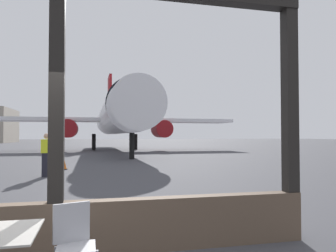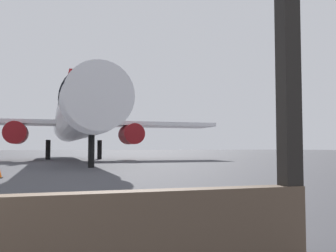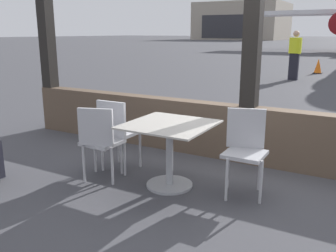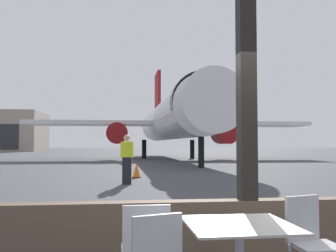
{
  "view_description": "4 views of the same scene",
  "coord_description": "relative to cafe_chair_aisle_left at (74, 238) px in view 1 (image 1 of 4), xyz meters",
  "views": [
    {
      "loc": [
        0.44,
        -4.66,
        1.65
      ],
      "look_at": [
        5.32,
        15.59,
        2.26
      ],
      "focal_mm": 34.92,
      "sensor_mm": 36.0,
      "label": 1
    },
    {
      "loc": [
        1.07,
        -3.56,
        1.17
      ],
      "look_at": [
        6.25,
        12.95,
        2.14
      ],
      "focal_mm": 40.35,
      "sensor_mm": 36.0,
      "label": 2
    },
    {
      "loc": [
        1.4,
        -4.6,
        1.69
      ],
      "look_at": [
        -0.55,
        -1.16,
        0.68
      ],
      "focal_mm": 39.29,
      "sensor_mm": 36.0,
      "label": 3
    },
    {
      "loc": [
        -1.52,
        -4.48,
        1.41
      ],
      "look_at": [
        0.79,
        13.75,
        2.27
      ],
      "focal_mm": 41.5,
      "sensor_mm": 36.0,
      "label": 4
    }
  ],
  "objects": [
    {
      "name": "ground_plane",
      "position": [
        -0.28,
        40.97,
        -0.54
      ],
      "size": [
        220.0,
        220.0,
        0.0
      ],
      "primitive_type": "plane",
      "color": "#424247"
    },
    {
      "name": "window_frame",
      "position": [
        -0.28,
        0.97,
        0.8
      ],
      "size": [
        7.38,
        0.24,
        3.94
      ],
      "color": "brown",
      "rests_on": "ground"
    },
    {
      "name": "cafe_chair_aisle_left",
      "position": [
        0.0,
        0.0,
        0.0
      ],
      "size": [
        0.48,
        0.48,
        0.91
      ],
      "color": "#B2B2B7",
      "rests_on": "ground"
    },
    {
      "name": "airplane",
      "position": [
        3.05,
        31.55,
        3.13
      ],
      "size": [
        26.89,
        32.05,
        10.52
      ],
      "color": "silver",
      "rests_on": "ground"
    },
    {
      "name": "ground_crew_worker",
      "position": [
        -1.52,
        10.21,
        0.36
      ],
      "size": [
        0.45,
        0.41,
        1.74
      ],
      "color": "black",
      "rests_on": "ground"
    },
    {
      "name": "traffic_cone",
      "position": [
        -1.06,
        12.93,
        -0.25
      ],
      "size": [
        0.36,
        0.36,
        0.62
      ],
      "color": "orange",
      "rests_on": "ground"
    }
  ]
}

